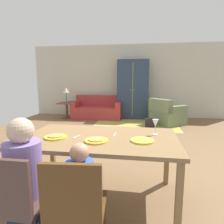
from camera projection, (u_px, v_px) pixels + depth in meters
The scene contains 24 objects.
ground_plane at pixel (117, 142), 4.55m from camera, with size 7.45×6.43×0.02m, color brown.
back_wall at pixel (128, 81), 7.51m from camera, with size 7.45×0.10×2.70m, color beige.
dining_table at pixel (100, 142), 2.27m from camera, with size 1.75×1.04×0.76m.
plate_near_man at pixel (56, 137), 2.22m from camera, with size 0.25×0.25×0.02m, color yellow.
pizza_near_man at pixel (56, 136), 2.21m from camera, with size 0.17×0.17×0.01m, color #E1944B.
plate_near_child at pixel (96, 141), 2.08m from camera, with size 0.25×0.25×0.02m, color yellow.
pizza_near_child at pixel (96, 139), 2.08m from camera, with size 0.17×0.17×0.01m, color gold.
plate_near_woman at pixel (142, 140), 2.09m from camera, with size 0.25×0.25×0.02m, color yellow.
wine_glass at pixel (155, 124), 2.32m from camera, with size 0.07×0.07×0.19m.
fork at pixel (76, 137), 2.25m from camera, with size 0.02×0.15×0.01m, color silver.
knife at pixel (115, 135), 2.33m from camera, with size 0.01×0.17×0.01m, color silver.
dining_chair_man at pixel (15, 200), 1.52m from camera, with size 0.42×0.42×0.87m.
person_man at pixel (27, 185), 1.69m from camera, with size 0.30×0.40×1.11m.
dining_chair_child at pixel (76, 206), 1.44m from camera, with size 0.46×0.46×0.87m.
person_child at pixel (81, 199), 1.62m from camera, with size 0.22×0.30×0.92m.
area_rug at pixel (136, 124), 6.25m from camera, with size 2.60×1.80×0.01m, color #A79C48.
couch at pixel (98, 110), 7.26m from camera, with size 1.77×0.86×0.82m.
armchair at pixel (167, 114), 6.22m from camera, with size 1.20×1.20×0.82m.
armoire at pixel (133, 89), 7.15m from camera, with size 1.10×0.59×2.10m.
side_table at pixel (67, 108), 7.16m from camera, with size 0.56×0.56×0.58m.
table_lamp at pixel (66, 91), 7.06m from camera, with size 0.26×0.26×0.54m.
book_lower at pixel (71, 102), 7.08m from camera, with size 0.22×0.16×0.03m, color #A4352A.
book_upper at pixel (71, 102), 7.12m from camera, with size 0.22×0.16×0.03m, color #364387.
handbag at pixel (151, 123), 5.87m from camera, with size 0.32×0.16×0.26m, color black.
Camera 1 is at (0.55, -3.74, 1.41)m, focal length 31.61 mm.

